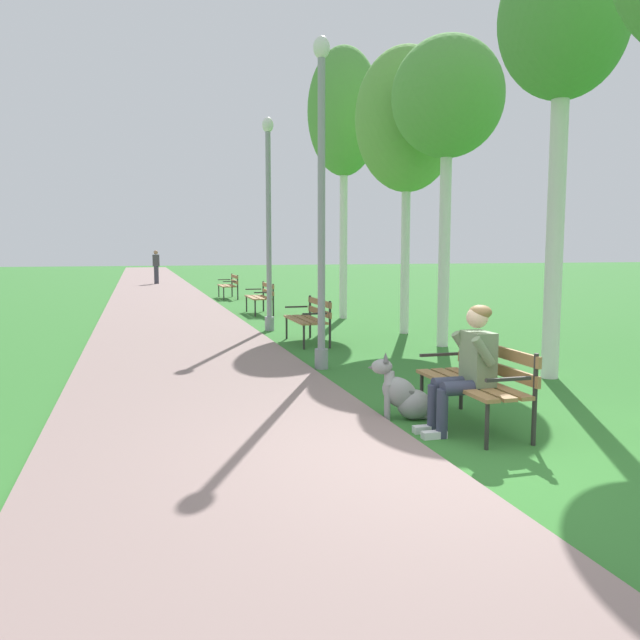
# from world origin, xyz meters

# --- Properties ---
(ground_plane) EXTENTS (120.00, 120.00, 0.00)m
(ground_plane) POSITION_xyz_m (0.00, 0.00, 0.00)
(ground_plane) COLOR #33752D
(paved_path) EXTENTS (3.36, 60.00, 0.04)m
(paved_path) POSITION_xyz_m (-1.92, 24.00, 0.02)
(paved_path) COLOR gray
(paved_path) RESTS_ON ground
(park_bench_near) EXTENTS (0.55, 1.50, 0.85)m
(park_bench_near) POSITION_xyz_m (0.59, 0.94, 0.51)
(park_bench_near) COLOR olive
(park_bench_near) RESTS_ON ground
(park_bench_mid) EXTENTS (0.55, 1.50, 0.85)m
(park_bench_mid) POSITION_xyz_m (0.44, 6.91, 0.51)
(park_bench_mid) COLOR olive
(park_bench_mid) RESTS_ON ground
(park_bench_far) EXTENTS (0.55, 1.50, 0.85)m
(park_bench_far) POSITION_xyz_m (0.55, 12.47, 0.51)
(park_bench_far) COLOR olive
(park_bench_far) RESTS_ON ground
(park_bench_furthest) EXTENTS (0.55, 1.50, 0.85)m
(park_bench_furthest) POSITION_xyz_m (0.45, 18.01, 0.51)
(park_bench_furthest) COLOR olive
(park_bench_furthest) RESTS_ON ground
(person_seated_on_near_bench) EXTENTS (0.74, 0.49, 1.25)m
(person_seated_on_near_bench) POSITION_xyz_m (0.38, 0.79, 0.68)
(person_seated_on_near_bench) COLOR #33384C
(person_seated_on_near_bench) RESTS_ON ground
(dog_grey) EXTENTS (0.81, 0.42, 0.71)m
(dog_grey) POSITION_xyz_m (-0.01, 1.40, 0.26)
(dog_grey) COLOR gray
(dog_grey) RESTS_ON ground
(lamp_post_near) EXTENTS (0.24, 0.24, 4.76)m
(lamp_post_near) POSITION_xyz_m (-0.06, 4.38, 2.46)
(lamp_post_near) COLOR gray
(lamp_post_near) RESTS_ON ground
(lamp_post_mid) EXTENTS (0.24, 0.24, 4.51)m
(lamp_post_mid) POSITION_xyz_m (0.06, 8.94, 2.33)
(lamp_post_mid) COLOR gray
(lamp_post_mid) RESTS_ON ground
(birch_tree_second) EXTENTS (1.71, 1.64, 5.78)m
(birch_tree_second) POSITION_xyz_m (2.79, 2.86, 4.66)
(birch_tree_second) COLOR silver
(birch_tree_second) RESTS_ON ground
(birch_tree_third) EXTENTS (1.96, 1.99, 5.46)m
(birch_tree_third) POSITION_xyz_m (2.66, 5.88, 4.37)
(birch_tree_third) COLOR silver
(birch_tree_third) RESTS_ON ground
(birch_tree_fourth) EXTENTS (2.15, 1.87, 5.83)m
(birch_tree_fourth) POSITION_xyz_m (2.70, 7.72, 4.35)
(birch_tree_fourth) COLOR silver
(birch_tree_fourth) RESTS_ON ground
(birch_tree_fifth) EXTENTS (1.80, 1.77, 6.68)m
(birch_tree_fifth) POSITION_xyz_m (2.35, 10.84, 5.07)
(birch_tree_fifth) COLOR silver
(birch_tree_fifth) RESTS_ON ground
(pedestrian_distant) EXTENTS (0.32, 0.22, 1.65)m
(pedestrian_distant) POSITION_xyz_m (-1.77, 27.55, 0.84)
(pedestrian_distant) COLOR #383842
(pedestrian_distant) RESTS_ON ground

